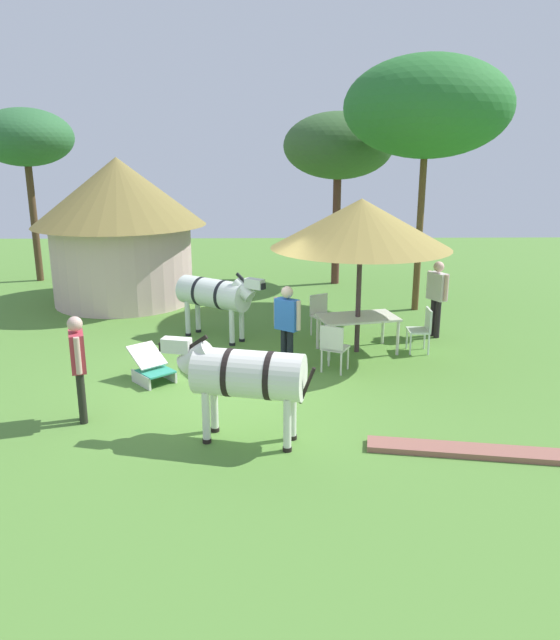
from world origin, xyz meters
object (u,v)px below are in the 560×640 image
(acacia_tree_behind_hut, at_px, (427,107))
(striped_lounge_chair, at_px, (152,368))
(patio_chair_near_lawn, at_px, (423,327))
(thatched_hut, at_px, (120,224))
(acacia_tree_far_lawn, at_px, (338,146))
(guest_behind_table, at_px, (287,321))
(patio_chair_east_end, at_px, (321,312))
(zebra_nearest_camera, at_px, (245,375))
(patio_chair_near_hut, at_px, (334,345))
(zebra_by_umbrella, at_px, (216,294))
(acacia_tree_right_background, at_px, (25,138))
(standing_watcher, at_px, (78,359))
(patio_dining_table, at_px, (358,320))
(guest_beside_umbrella, at_px, (437,292))
(shade_umbrella, at_px, (361,224))

(acacia_tree_behind_hut, bearing_deg, striped_lounge_chair, -139.72)
(patio_chair_near_lawn, bearing_deg, thatched_hut, 59.43)
(patio_chair_near_lawn, height_order, acacia_tree_far_lawn, acacia_tree_far_lawn)
(guest_behind_table, height_order, striped_lounge_chair, guest_behind_table)
(patio_chair_east_end, xyz_separation_m, guest_behind_table, (-0.81, -2.24, 0.44))
(zebra_nearest_camera, bearing_deg, patio_chair_near_hut, -15.68)
(zebra_by_umbrella, relative_size, acacia_tree_behind_hut, 0.32)
(zebra_by_umbrella, bearing_deg, patio_chair_near_lawn, 112.24)
(zebra_by_umbrella, distance_m, acacia_tree_right_background, 9.20)
(patio_chair_near_hut, height_order, standing_watcher, standing_watcher)
(striped_lounge_chair, distance_m, acacia_tree_behind_hut, 8.89)
(thatched_hut, height_order, patio_dining_table, thatched_hut)
(zebra_nearest_camera, bearing_deg, guest_beside_umbrella, -25.61)
(shade_umbrella, relative_size, striped_lounge_chair, 3.64)
(thatched_hut, relative_size, zebra_by_umbrella, 2.28)
(patio_dining_table, relative_size, zebra_by_umbrella, 0.87)
(thatched_hut, relative_size, patio_chair_near_lawn, 4.96)
(zebra_by_umbrella, bearing_deg, striped_lounge_chair, 14.41)
(standing_watcher, xyz_separation_m, striped_lounge_chair, (0.74, 1.62, -0.73))
(zebra_nearest_camera, bearing_deg, standing_watcher, 88.19)
(guest_behind_table, distance_m, acacia_tree_right_background, 11.54)
(patio_dining_table, distance_m, patio_chair_east_end, 1.32)
(standing_watcher, bearing_deg, zebra_nearest_camera, 56.23)
(zebra_by_umbrella, bearing_deg, acacia_tree_behind_hut, 151.32)
(guest_behind_table, bearing_deg, patio_chair_near_hut, 31.89)
(standing_watcher, height_order, zebra_by_umbrella, standing_watcher)
(shade_umbrella, xyz_separation_m, patio_chair_east_end, (-0.63, 1.15, -2.06))
(shade_umbrella, height_order, acacia_tree_far_lawn, acacia_tree_far_lawn)
(guest_beside_umbrella, bearing_deg, patio_dining_table, 89.98)
(acacia_tree_behind_hut, bearing_deg, guest_behind_table, -127.52)
(patio_dining_table, xyz_separation_m, standing_watcher, (-4.57, -3.19, 0.32))
(guest_beside_umbrella, relative_size, acacia_tree_right_background, 0.33)
(guest_behind_table, height_order, zebra_by_umbrella, guest_behind_table)
(striped_lounge_chair, bearing_deg, zebra_by_umbrella, -151.24)
(patio_chair_near_lawn, relative_size, guest_beside_umbrella, 0.54)
(patio_chair_near_lawn, distance_m, patio_chair_east_end, 2.27)
(guest_behind_table, relative_size, acacia_tree_behind_hut, 0.26)
(acacia_tree_far_lawn, bearing_deg, guest_beside_umbrella, -73.71)
(patio_chair_near_lawn, xyz_separation_m, patio_chair_east_end, (-1.94, 1.18, 0.00))
(patio_chair_east_end, height_order, guest_beside_umbrella, guest_beside_umbrella)
(acacia_tree_far_lawn, bearing_deg, patio_chair_east_end, -99.17)
(shade_umbrella, distance_m, guest_beside_umbrella, 2.62)
(patio_chair_near_hut, distance_m, acacia_tree_far_lawn, 8.47)
(guest_beside_umbrella, xyz_separation_m, striped_lounge_chair, (-5.67, -2.57, -0.75))
(zebra_nearest_camera, bearing_deg, guest_behind_table, 0.13)
(patio_dining_table, distance_m, patio_chair_near_hut, 1.32)
(patio_dining_table, bearing_deg, patio_chair_east_end, 119.00)
(patio_chair_near_hut, height_order, acacia_tree_behind_hut, acacia_tree_behind_hut)
(patio_chair_near_lawn, distance_m, acacia_tree_right_background, 13.00)
(patio_chair_east_end, relative_size, zebra_by_umbrella, 0.46)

